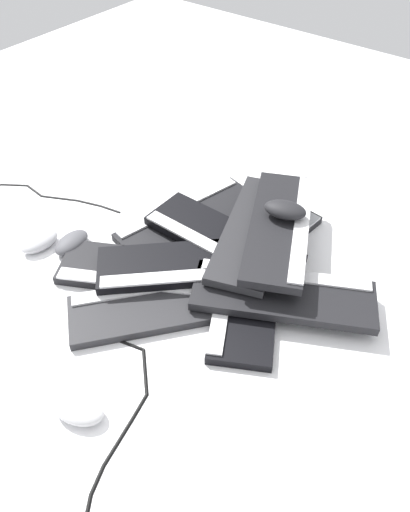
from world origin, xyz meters
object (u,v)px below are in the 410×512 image
(mouse_2, at_px, (39,241))
(mouse_5, at_px, (258,276))
(keyboard_1, at_px, (255,246))
(keyboard_8, at_px, (280,227))
(keyboard_6, at_px, (222,239))
(keyboard_9, at_px, (283,295))
(keyboard_5, at_px, (184,265))
(mouse_3, at_px, (358,292))
(keyboard_3, at_px, (144,271))
(keyboard_7, at_px, (255,230))
(mouse_4, at_px, (285,210))
(mouse_0, at_px, (72,243))
(keyboard_4, at_px, (160,306))
(keyboard_2, at_px, (189,219))
(mouse_1, at_px, (79,410))
(keyboard_0, at_px, (246,292))

(mouse_2, distance_m, mouse_5, 0.62)
(keyboard_1, xyz_separation_m, keyboard_8, (0.06, 0.02, 0.09))
(keyboard_6, bearing_deg, keyboard_9, -16.48)
(keyboard_5, distance_m, mouse_3, 0.44)
(keyboard_3, height_order, keyboard_6, keyboard_6)
(keyboard_7, height_order, mouse_3, keyboard_7)
(keyboard_7, relative_size, mouse_4, 4.23)
(keyboard_3, xyz_separation_m, mouse_3, (0.48, 0.27, 0.01))
(keyboard_7, bearing_deg, mouse_0, -143.52)
(keyboard_4, bearing_deg, keyboard_6, 91.04)
(mouse_3, bearing_deg, keyboard_5, -119.32)
(mouse_0, bearing_deg, keyboard_1, 121.82)
(keyboard_2, height_order, mouse_1, mouse_1)
(keyboard_9, bearing_deg, mouse_0, -163.14)
(keyboard_4, bearing_deg, mouse_2, -175.35)
(keyboard_5, bearing_deg, mouse_3, 28.19)
(keyboard_6, relative_size, mouse_0, 4.01)
(keyboard_7, bearing_deg, keyboard_5, -114.21)
(keyboard_1, height_order, mouse_3, mouse_3)
(keyboard_7, distance_m, mouse_2, 0.60)
(keyboard_6, relative_size, mouse_4, 4.01)
(keyboard_8, bearing_deg, keyboard_6, -149.19)
(mouse_4, bearing_deg, keyboard_3, 35.10)
(keyboard_1, height_order, mouse_5, mouse_5)
(mouse_2, distance_m, mouse_4, 0.68)
(keyboard_8, distance_m, mouse_3, 0.26)
(mouse_2, bearing_deg, mouse_1, 65.32)
(keyboard_4, bearing_deg, mouse_0, 177.01)
(keyboard_5, height_order, keyboard_9, same)
(keyboard_5, height_order, mouse_3, keyboard_5)
(keyboard_1, distance_m, keyboard_8, 0.11)
(keyboard_2, height_order, keyboard_4, same)
(keyboard_7, height_order, mouse_5, mouse_5)
(keyboard_5, xyz_separation_m, keyboard_6, (0.02, 0.14, 0.00))
(mouse_3, bearing_deg, keyboard_0, -111.40)
(keyboard_3, bearing_deg, keyboard_1, 55.88)
(keyboard_2, bearing_deg, mouse_0, -123.54)
(keyboard_2, bearing_deg, keyboard_4, -63.34)
(keyboard_0, xyz_separation_m, keyboard_1, (-0.08, 0.16, 0.00))
(keyboard_3, height_order, keyboard_7, keyboard_7)
(mouse_5, bearing_deg, mouse_4, -142.04)
(keyboard_0, distance_m, keyboard_7, 0.18)
(keyboard_6, xyz_separation_m, mouse_0, (-0.34, -0.24, -0.02))
(mouse_0, xyz_separation_m, mouse_4, (0.46, 0.35, 0.12))
(keyboard_3, height_order, keyboard_8, keyboard_8)
(keyboard_5, relative_size, keyboard_6, 0.96)
(mouse_4, bearing_deg, keyboard_0, 78.58)
(keyboard_2, height_order, mouse_2, mouse_2)
(keyboard_2, relative_size, mouse_3, 4.21)
(keyboard_4, distance_m, mouse_1, 0.32)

